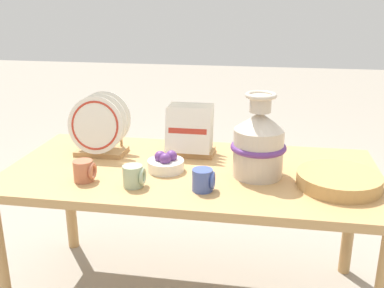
% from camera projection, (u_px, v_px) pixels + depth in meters
% --- Properties ---
extents(display_table, '(1.54, 0.75, 0.63)m').
position_uv_depth(display_table, '(192.00, 184.00, 1.89)').
color(display_table, tan).
rests_on(display_table, ground_plane).
extents(ceramic_vase, '(0.22, 0.22, 0.34)m').
position_uv_depth(ceramic_vase, '(259.00, 142.00, 1.76)').
color(ceramic_vase, beige).
rests_on(ceramic_vase, display_table).
extents(dish_rack_round_plates, '(0.25, 0.17, 0.27)m').
position_uv_depth(dish_rack_round_plates, '(99.00, 131.00, 2.00)').
color(dish_rack_round_plates, tan).
rests_on(dish_rack_round_plates, display_table).
extents(dish_rack_square_plates, '(0.22, 0.16, 0.22)m').
position_uv_depth(dish_rack_square_plates, '(190.00, 136.00, 2.02)').
color(dish_rack_square_plates, tan).
rests_on(dish_rack_square_plates, display_table).
extents(wicker_charger_stack, '(0.31, 0.31, 0.05)m').
position_uv_depth(wicker_charger_stack, '(339.00, 180.00, 1.68)').
color(wicker_charger_stack, tan).
rests_on(wicker_charger_stack, display_table).
extents(mug_cobalt_glaze, '(0.08, 0.08, 0.08)m').
position_uv_depth(mug_cobalt_glaze, '(204.00, 180.00, 1.65)').
color(mug_cobalt_glaze, '#42569E').
rests_on(mug_cobalt_glaze, display_table).
extents(mug_sage_glaze, '(0.08, 0.08, 0.08)m').
position_uv_depth(mug_sage_glaze, '(134.00, 176.00, 1.69)').
color(mug_sage_glaze, '#9EB28E').
rests_on(mug_sage_glaze, display_table).
extents(mug_terracotta_glaze, '(0.08, 0.08, 0.08)m').
position_uv_depth(mug_terracotta_glaze, '(84.00, 171.00, 1.73)').
color(mug_terracotta_glaze, '#B76647').
rests_on(mug_terracotta_glaze, display_table).
extents(fruit_bowl, '(0.15, 0.15, 0.08)m').
position_uv_depth(fruit_bowl, '(166.00, 163.00, 1.84)').
color(fruit_bowl, silver).
rests_on(fruit_bowl, display_table).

